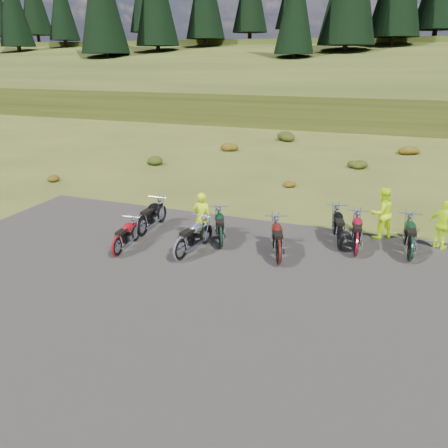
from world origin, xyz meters
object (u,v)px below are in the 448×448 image
at_px(motorcycle_0, 143,237).
at_px(person_middle, 202,218).
at_px(motorcycle_3, 181,261).
at_px(motorcycle_7, 409,262).

distance_m(motorcycle_0, person_middle, 2.36).
bearing_deg(motorcycle_0, motorcycle_3, -122.51).
bearing_deg(motorcycle_3, motorcycle_7, -60.44).
height_order(motorcycle_0, motorcycle_3, motorcycle_3).
relative_size(motorcycle_0, person_middle, 1.25).
relative_size(motorcycle_0, motorcycle_3, 0.99).
bearing_deg(person_middle, motorcycle_3, 85.05).
bearing_deg(motorcycle_7, motorcycle_3, 106.89).
distance_m(motorcycle_0, motorcycle_3, 2.54).
xyz_separation_m(motorcycle_0, motorcycle_3, (2.15, -1.34, 0.00)).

